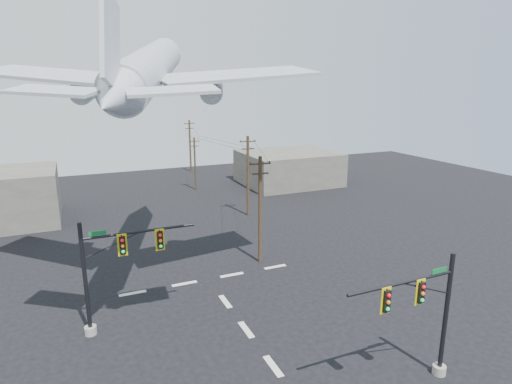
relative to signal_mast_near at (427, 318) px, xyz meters
name	(u,v)px	position (x,y,z in m)	size (l,w,h in m)	color
ground	(273,366)	(-6.64, 4.26, -3.78)	(120.00, 120.00, 0.00)	black
lane_markings	(239,319)	(-6.64, 9.59, -3.77)	(14.00, 21.20, 0.01)	silver
signal_mast_near	(427,318)	(0.00, 0.00, 0.00)	(6.73, 0.78, 7.06)	gray
signal_mast_far	(111,272)	(-14.32, 11.69, 0.21)	(7.32, 0.82, 7.43)	gray
utility_pole_a	(260,208)	(-1.39, 17.80, 1.18)	(1.90, 0.32, 9.49)	#412B1C
utility_pole_b	(248,175)	(2.99, 31.05, 1.21)	(1.93, 0.33, 9.55)	#412B1C
utility_pole_c	(195,163)	(0.74, 46.00, 0.28)	(1.59, 0.27, 7.77)	#412B1C
utility_pole_d	(190,145)	(3.75, 59.78, 1.03)	(1.90, 0.37, 9.19)	#412B1C
power_lines	(216,140)	(1.65, 38.66, 4.44)	(6.86, 41.99, 1.01)	black
airliner	(149,70)	(-10.20, 17.62, 12.58)	(23.39, 25.34, 6.98)	silver
building_right	(288,168)	(15.36, 44.26, -1.28)	(14.00, 12.00, 5.00)	#67625B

